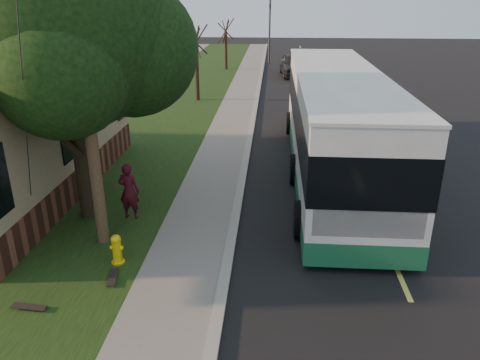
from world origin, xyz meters
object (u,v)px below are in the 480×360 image
object	(u,v)px
fire_hydrant	(117,249)
skateboard_spare	(29,307)
utility_pole	(81,61)
bare_tree_near	(197,64)
skateboard_main	(113,277)
bare_tree_far	(226,45)
traffic_signal	(270,27)
distant_car	(294,65)
skateboarder	(129,191)
transit_bus	(335,121)
dumpster	(5,182)
leafy_tree	(71,30)

from	to	relation	value
fire_hydrant	skateboard_spare	distance (m)	2.27
utility_pole	bare_tree_near	bearing A→B (deg)	90.66
utility_pole	skateboard_spare	xyz separation A→B (m)	(-0.55, -2.86, -4.51)
utility_pole	skateboard_main	distance (m)	4.88
bare_tree_near	bare_tree_far	size ratio (longest dim) A/B	1.07
traffic_signal	distant_car	world-z (taller)	traffic_signal
distant_car	traffic_signal	bearing A→B (deg)	102.60
utility_pole	skateboarder	xyz separation A→B (m)	(0.33, 1.39, -3.74)
bare_tree_near	transit_bus	bearing A→B (deg)	-59.79
dumpster	leafy_tree	bearing A→B (deg)	-11.99
skateboard_spare	utility_pole	bearing A→B (deg)	79.04
skateboarder	bare_tree_far	bearing A→B (deg)	-83.74
bare_tree_near	fire_hydrant	bearing A→B (deg)	-87.14
transit_bus	dumpster	size ratio (longest dim) A/B	8.52
bare_tree_far	distant_car	distance (m)	6.19
bare_tree_far	traffic_signal	xyz separation A→B (m)	(3.50, 4.00, 1.16)
traffic_signal	skateboard_spare	bearing A→B (deg)	-96.93
skateboarder	transit_bus	bearing A→B (deg)	-139.49
bare_tree_near	dumpster	bearing A→B (deg)	-103.81
leafy_tree	skateboard_spare	size ratio (longest dim) A/B	10.48
utility_pole	traffic_signal	distance (m)	33.26
utility_pole	distant_car	size ratio (longest dim) A/B	1.82
utility_pole	bare_tree_far	world-z (taller)	utility_pole
bare_tree_near	traffic_signal	bearing A→B (deg)	75.96
bare_tree_near	skateboard_spare	distance (m)	19.97
traffic_signal	distant_car	size ratio (longest dim) A/B	1.10
skateboard_main	distant_car	xyz separation A→B (m)	(5.05, 28.21, 0.73)
skateboard_spare	bare_tree_far	bearing A→B (deg)	88.46
fire_hydrant	bare_tree_near	bearing A→B (deg)	92.86
skateboard_spare	distant_car	distance (m)	30.08
fire_hydrant	skateboarder	distance (m)	2.45
transit_bus	distant_car	bearing A→B (deg)	91.66
skateboard_main	skateboarder	bearing A→B (deg)	98.76
skateboard_main	skateboard_spare	bearing A→B (deg)	-139.40
traffic_signal	skateboard_spare	distance (m)	36.25
leafy_tree	bare_tree_far	xyz separation A→B (m)	(1.17, 27.35, -3.16)
fire_hydrant	skateboard_main	size ratio (longest dim) A/B	1.01
skateboard_main	distant_car	size ratio (longest dim) A/B	0.15
skateboard_main	dumpster	bearing A→B (deg)	139.31
bare_tree_far	transit_bus	size ratio (longest dim) A/B	0.30
fire_hydrant	distant_car	distance (m)	28.00
leafy_tree	traffic_signal	xyz separation A→B (m)	(4.67, 31.35, -2.00)
skateboard_main	skateboard_spare	world-z (taller)	skateboard_spare
bare_tree_near	transit_bus	size ratio (longest dim) A/B	0.32
distant_car	transit_bus	bearing A→B (deg)	-93.29
leafy_tree	bare_tree_far	size ratio (longest dim) A/B	1.94
leafy_tree	distant_car	distance (m)	26.12
transit_bus	distant_car	xyz separation A→B (m)	(-0.61, 20.95, -1.06)
fire_hydrant	distant_car	xyz separation A→B (m)	(5.15, 27.52, 0.42)
utility_pole	transit_bus	distance (m)	8.95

